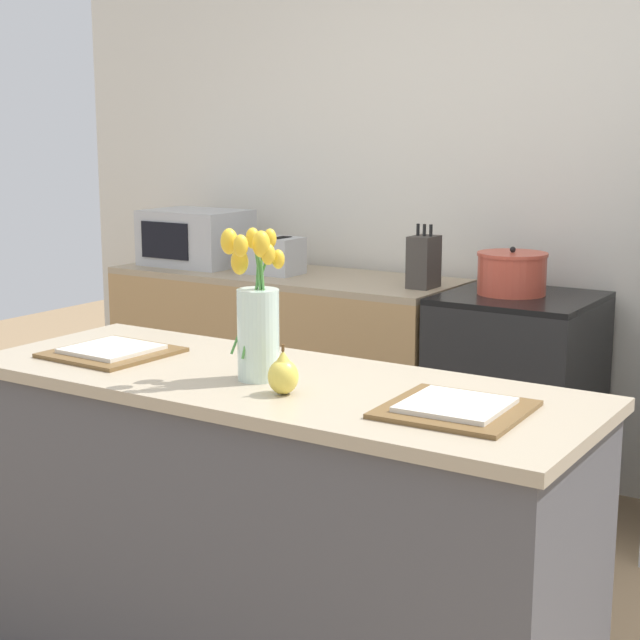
{
  "coord_description": "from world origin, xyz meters",
  "views": [
    {
      "loc": [
        1.52,
        -2.13,
        1.56
      ],
      "look_at": [
        0.0,
        0.25,
        1.01
      ],
      "focal_mm": 55.0,
      "sensor_mm": 36.0,
      "label": 1
    }
  ],
  "objects_px": {
    "microwave": "(196,238)",
    "plate_setting_right": "(456,408)",
    "toaster": "(273,255)",
    "knife_block": "(424,262)",
    "flower_vase": "(257,316)",
    "stove_range": "(516,402)",
    "pear_figurine": "(283,375)",
    "cooking_pot": "(512,273)",
    "plate_setting_left": "(112,351)"
  },
  "relations": [
    {
      "from": "microwave",
      "to": "plate_setting_right",
      "type": "bearing_deg",
      "value": -37.07
    },
    {
      "from": "plate_setting_right",
      "to": "toaster",
      "type": "xyz_separation_m",
      "value": [
        -1.66,
        1.58,
        0.09
      ]
    },
    {
      "from": "plate_setting_right",
      "to": "knife_block",
      "type": "distance_m",
      "value": 1.83
    },
    {
      "from": "flower_vase",
      "to": "knife_block",
      "type": "bearing_deg",
      "value": 100.58
    },
    {
      "from": "stove_range",
      "to": "pear_figurine",
      "type": "bearing_deg",
      "value": -89.16
    },
    {
      "from": "pear_figurine",
      "to": "plate_setting_right",
      "type": "xyz_separation_m",
      "value": [
        0.44,
        0.09,
        -0.04
      ]
    },
    {
      "from": "plate_setting_right",
      "to": "microwave",
      "type": "distance_m",
      "value": 2.71
    },
    {
      "from": "flower_vase",
      "to": "pear_figurine",
      "type": "relative_size",
      "value": 3.16
    },
    {
      "from": "pear_figurine",
      "to": "microwave",
      "type": "distance_m",
      "value": 2.43
    },
    {
      "from": "toaster",
      "to": "cooking_pot",
      "type": "distance_m",
      "value": 1.15
    },
    {
      "from": "knife_block",
      "to": "microwave",
      "type": "bearing_deg",
      "value": 178.32
    },
    {
      "from": "pear_figurine",
      "to": "plate_setting_right",
      "type": "distance_m",
      "value": 0.45
    },
    {
      "from": "pear_figurine",
      "to": "cooking_pot",
      "type": "bearing_deg",
      "value": 92.23
    },
    {
      "from": "stove_range",
      "to": "cooking_pot",
      "type": "height_order",
      "value": "cooking_pot"
    },
    {
      "from": "plate_setting_right",
      "to": "cooking_pot",
      "type": "distance_m",
      "value": 1.72
    },
    {
      "from": "plate_setting_right",
      "to": "knife_block",
      "type": "height_order",
      "value": "knife_block"
    },
    {
      "from": "pear_figurine",
      "to": "cooking_pot",
      "type": "distance_m",
      "value": 1.73
    },
    {
      "from": "flower_vase",
      "to": "pear_figurine",
      "type": "height_order",
      "value": "flower_vase"
    },
    {
      "from": "plate_setting_left",
      "to": "plate_setting_right",
      "type": "height_order",
      "value": "same"
    },
    {
      "from": "stove_range",
      "to": "flower_vase",
      "type": "distance_m",
      "value": 1.75
    },
    {
      "from": "plate_setting_left",
      "to": "microwave",
      "type": "height_order",
      "value": "microwave"
    },
    {
      "from": "stove_range",
      "to": "flower_vase",
      "type": "xyz_separation_m",
      "value": [
        -0.12,
        -1.63,
        0.61
      ]
    },
    {
      "from": "stove_range",
      "to": "plate_setting_left",
      "type": "bearing_deg",
      "value": -112.29
    },
    {
      "from": "flower_vase",
      "to": "microwave",
      "type": "distance_m",
      "value": 2.26
    },
    {
      "from": "toaster",
      "to": "knife_block",
      "type": "height_order",
      "value": "knife_block"
    },
    {
      "from": "plate_setting_right",
      "to": "cooking_pot",
      "type": "relative_size",
      "value": 1.2
    },
    {
      "from": "flower_vase",
      "to": "cooking_pot",
      "type": "relative_size",
      "value": 1.45
    },
    {
      "from": "microwave",
      "to": "cooking_pot",
      "type": "bearing_deg",
      "value": 0.25
    },
    {
      "from": "flower_vase",
      "to": "pear_figurine",
      "type": "bearing_deg",
      "value": -30.9
    },
    {
      "from": "plate_setting_left",
      "to": "knife_block",
      "type": "bearing_deg",
      "value": 81.08
    },
    {
      "from": "plate_setting_right",
      "to": "toaster",
      "type": "height_order",
      "value": "toaster"
    },
    {
      "from": "pear_figurine",
      "to": "cooking_pot",
      "type": "xyz_separation_m",
      "value": [
        -0.07,
        1.73,
        0.04
      ]
    },
    {
      "from": "flower_vase",
      "to": "plate_setting_left",
      "type": "relative_size",
      "value": 1.21
    },
    {
      "from": "stove_range",
      "to": "pear_figurine",
      "type": "xyz_separation_m",
      "value": [
        0.03,
        -1.72,
        0.49
      ]
    },
    {
      "from": "toaster",
      "to": "knife_block",
      "type": "xyz_separation_m",
      "value": [
        0.77,
        0.01,
        0.03
      ]
    },
    {
      "from": "plate_setting_right",
      "to": "flower_vase",
      "type": "bearing_deg",
      "value": -179.68
    },
    {
      "from": "flower_vase",
      "to": "plate_setting_right",
      "type": "relative_size",
      "value": 1.21
    },
    {
      "from": "stove_range",
      "to": "pear_figurine",
      "type": "relative_size",
      "value": 6.86
    },
    {
      "from": "microwave",
      "to": "stove_range",
      "type": "bearing_deg",
      "value": 0.02
    },
    {
      "from": "flower_vase",
      "to": "pear_figurine",
      "type": "xyz_separation_m",
      "value": [
        0.15,
        -0.09,
        -0.12
      ]
    },
    {
      "from": "microwave",
      "to": "knife_block",
      "type": "xyz_separation_m",
      "value": [
        1.27,
        -0.04,
        -0.02
      ]
    },
    {
      "from": "cooking_pot",
      "to": "knife_block",
      "type": "relative_size",
      "value": 1.05
    },
    {
      "from": "flower_vase",
      "to": "microwave",
      "type": "relative_size",
      "value": 0.86
    },
    {
      "from": "stove_range",
      "to": "microwave",
      "type": "height_order",
      "value": "microwave"
    },
    {
      "from": "cooking_pot",
      "to": "flower_vase",
      "type": "bearing_deg",
      "value": -92.73
    },
    {
      "from": "cooking_pot",
      "to": "microwave",
      "type": "xyz_separation_m",
      "value": [
        -1.65,
        -0.01,
        0.05
      ]
    },
    {
      "from": "flower_vase",
      "to": "toaster",
      "type": "xyz_separation_m",
      "value": [
        -1.07,
        1.59,
        -0.08
      ]
    },
    {
      "from": "plate_setting_right",
      "to": "knife_block",
      "type": "relative_size",
      "value": 1.27
    },
    {
      "from": "pear_figurine",
      "to": "toaster",
      "type": "bearing_deg",
      "value": 126.01
    },
    {
      "from": "cooking_pot",
      "to": "microwave",
      "type": "height_order",
      "value": "microwave"
    }
  ]
}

